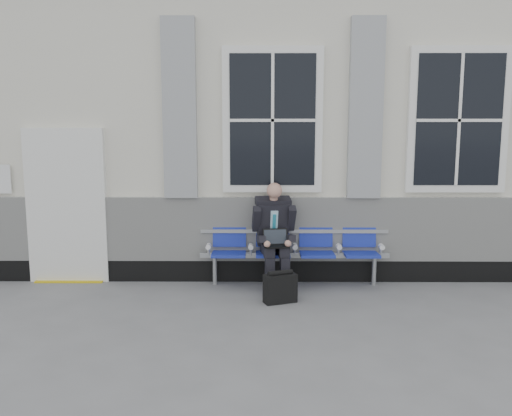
{
  "coord_description": "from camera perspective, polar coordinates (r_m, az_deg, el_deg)",
  "views": [
    {
      "loc": [
        -2.32,
        -6.32,
        2.33
      ],
      "look_at": [
        -2.37,
        0.9,
        1.14
      ],
      "focal_mm": 40.0,
      "sensor_mm": 36.0,
      "label": 1
    }
  ],
  "objects": [
    {
      "name": "ground",
      "position": [
        7.13,
        19.69,
        -10.3
      ],
      "size": [
        70.0,
        70.0,
        0.0
      ],
      "primitive_type": "plane",
      "color": "slate",
      "rests_on": "ground"
    },
    {
      "name": "businessman",
      "position": [
        7.67,
        1.83,
        -2.35
      ],
      "size": [
        0.6,
        0.81,
        1.43
      ],
      "color": "black",
      "rests_on": "ground"
    },
    {
      "name": "bench",
      "position": [
        7.86,
        3.88,
        -3.74
      ],
      "size": [
        2.6,
        0.47,
        0.91
      ],
      "color": "#9EA0A3",
      "rests_on": "ground"
    },
    {
      "name": "briefcase",
      "position": [
        7.19,
        2.43,
        -7.97
      ],
      "size": [
        0.44,
        0.3,
        0.41
      ],
      "color": "black",
      "rests_on": "ground"
    },
    {
      "name": "station_building",
      "position": [
        10.06,
        13.77,
        8.48
      ],
      "size": [
        14.4,
        4.4,
        4.49
      ],
      "color": "silver",
      "rests_on": "ground"
    }
  ]
}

